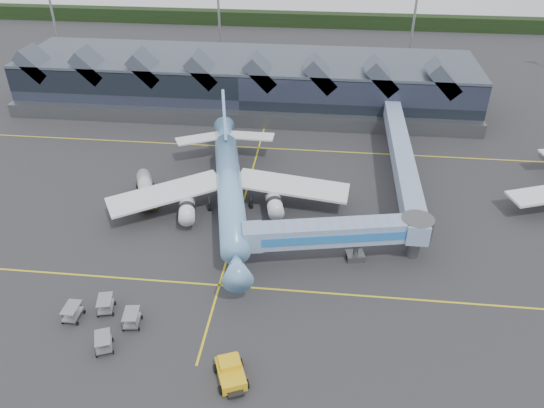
# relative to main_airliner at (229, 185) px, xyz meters

# --- Properties ---
(ground) EXTENTS (260.00, 260.00, 0.00)m
(ground) POSITION_rel_main_airliner_xyz_m (1.58, -8.64, -3.78)
(ground) COLOR #2D2D2F
(ground) RESTS_ON ground
(taxi_stripes) EXTENTS (120.00, 60.00, 0.01)m
(taxi_stripes) POSITION_rel_main_airliner_xyz_m (1.58, 1.36, -3.77)
(taxi_stripes) COLOR yellow
(taxi_stripes) RESTS_ON ground
(tree_line_far) EXTENTS (260.00, 4.00, 4.00)m
(tree_line_far) POSITION_rel_main_airliner_xyz_m (1.58, 101.36, -1.78)
(tree_line_far) COLOR black
(tree_line_far) RESTS_ON ground
(terminal) EXTENTS (90.00, 22.25, 12.52)m
(terminal) POSITION_rel_main_airliner_xyz_m (-3.49, 38.71, 1.10)
(terminal) COLOR black
(terminal) RESTS_ON ground
(light_masts) EXTENTS (132.40, 42.56, 22.45)m
(light_masts) POSITION_rel_main_airliner_xyz_m (22.58, 54.16, 8.71)
(light_masts) COLOR gray
(light_masts) RESTS_ON ground
(main_airliner) EXTENTS (33.95, 39.66, 12.84)m
(main_airliner) POSITION_rel_main_airliner_xyz_m (0.00, 0.00, 0.00)
(main_airliner) COLOR #76B5F0
(main_airliner) RESTS_ON ground
(jet_bridge) EXTENTS (23.29, 7.75, 5.76)m
(jet_bridge) POSITION_rel_main_airliner_xyz_m (16.69, -10.06, 0.32)
(jet_bridge) COLOR #7D9ED0
(jet_bridge) RESTS_ON ground
(fuel_truck) EXTENTS (5.21, 8.84, 3.02)m
(fuel_truck) POSITION_rel_main_airliner_xyz_m (-12.82, 1.21, -2.08)
(fuel_truck) COLOR black
(fuel_truck) RESTS_ON ground
(pushback_tug) EXTENTS (3.93, 4.87, 1.96)m
(pushback_tug) POSITION_rel_main_airliner_xyz_m (5.28, -29.77, -2.90)
(pushback_tug) COLOR yellow
(pushback_tug) RESTS_ON ground
(baggage_carts) EXTENTS (8.47, 8.13, 1.71)m
(baggage_carts) POSITION_rel_main_airliner_xyz_m (-9.52, -24.28, -2.82)
(baggage_carts) COLOR gray
(baggage_carts) RESTS_ON ground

